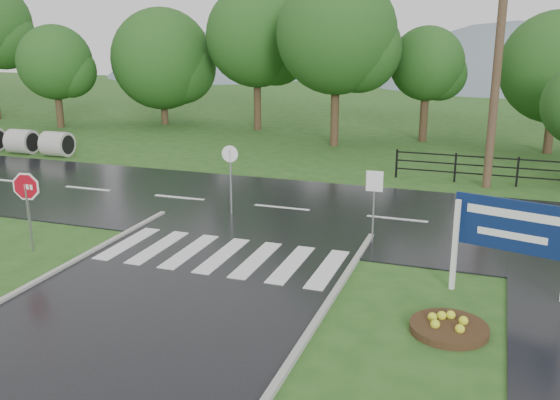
% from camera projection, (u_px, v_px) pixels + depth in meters
% --- Properties ---
extents(ground, '(120.00, 120.00, 0.00)m').
position_uv_depth(ground, '(120.00, 341.00, 12.61)').
color(ground, '#28531B').
rests_on(ground, ground).
extents(main_road, '(90.00, 8.00, 0.04)m').
position_uv_depth(main_road, '(282.00, 209.00, 21.70)').
color(main_road, black).
rests_on(main_road, ground).
extents(walkway, '(2.20, 11.00, 0.04)m').
position_uv_depth(walkway, '(560.00, 319.00, 13.55)').
color(walkway, black).
rests_on(walkway, ground).
extents(crosswalk, '(6.50, 2.80, 0.02)m').
position_uv_depth(crosswalk, '(222.00, 255.00, 17.14)').
color(crosswalk, silver).
rests_on(crosswalk, ground).
extents(fence_west, '(9.58, 0.08, 1.20)m').
position_uv_depth(fence_west, '(518.00, 169.00, 24.50)').
color(fence_west, black).
rests_on(fence_west, ground).
extents(hills, '(102.00, 48.00, 48.00)m').
position_uv_depth(hills, '(459.00, 213.00, 74.77)').
color(hills, slate).
rests_on(hills, ground).
extents(treeline, '(83.20, 5.20, 10.00)m').
position_uv_depth(treeline, '(383.00, 142.00, 34.11)').
color(treeline, '#1A4816').
rests_on(treeline, ground).
extents(culvert_pipes, '(5.50, 1.20, 1.20)m').
position_uv_depth(culvert_pipes, '(22.00, 141.00, 30.99)').
color(culvert_pipes, '#9E9B93').
rests_on(culvert_pipes, ground).
extents(stop_sign, '(1.06, 0.21, 2.41)m').
position_uv_depth(stop_sign, '(26.00, 193.00, 17.22)').
color(stop_sign, '#939399').
rests_on(stop_sign, ground).
extents(estate_billboard, '(2.62, 0.75, 2.35)m').
position_uv_depth(estate_billboard, '(512.00, 231.00, 14.28)').
color(estate_billboard, silver).
rests_on(estate_billboard, ground).
extents(flower_bed, '(1.62, 1.62, 0.32)m').
position_uv_depth(flower_bed, '(449.00, 327.00, 12.95)').
color(flower_bed, '#332111').
rests_on(flower_bed, ground).
extents(reg_sign_small, '(0.49, 0.06, 2.19)m').
position_uv_depth(reg_sign_small, '(374.00, 193.00, 17.80)').
color(reg_sign_small, '#939399').
rests_on(reg_sign_small, ground).
extents(reg_sign_round, '(0.55, 0.09, 2.39)m').
position_uv_depth(reg_sign_round, '(230.00, 172.00, 20.55)').
color(reg_sign_round, '#939399').
rests_on(reg_sign_round, ground).
extents(utility_pole_east, '(1.70, 0.58, 9.75)m').
position_uv_depth(utility_pole_east, '(498.00, 59.00, 23.25)').
color(utility_pole_east, '#473523').
rests_on(utility_pole_east, ground).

